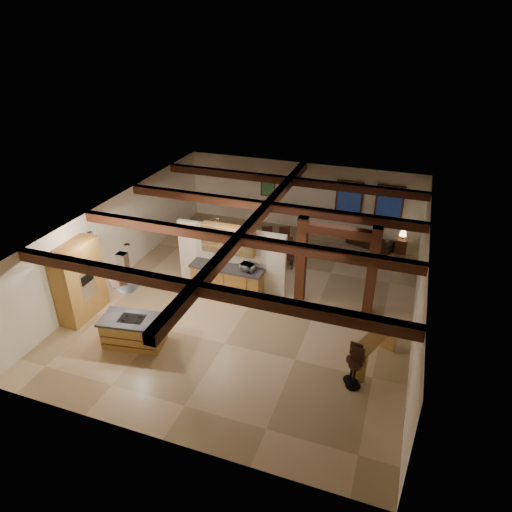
% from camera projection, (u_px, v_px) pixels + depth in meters
% --- Properties ---
extents(ground, '(12.00, 12.00, 0.00)m').
position_uv_depth(ground, '(254.00, 298.00, 15.05)').
color(ground, '#CCAF88').
rests_on(ground, ground).
extents(room_walls, '(12.00, 12.00, 12.00)m').
position_uv_depth(room_walls, '(254.00, 250.00, 14.21)').
color(room_walls, white).
rests_on(room_walls, ground).
extents(ceiling_beams, '(10.00, 12.00, 0.28)m').
position_uv_depth(ceiling_beams, '(254.00, 222.00, 13.74)').
color(ceiling_beams, '#3A210E').
rests_on(ceiling_beams, room_walls).
extents(timber_posts, '(2.50, 0.30, 2.90)m').
position_uv_depth(timber_posts, '(337.00, 256.00, 13.89)').
color(timber_posts, '#3A210E').
rests_on(timber_posts, ground).
extents(partition_wall, '(3.80, 0.18, 2.20)m').
position_uv_depth(partition_wall, '(231.00, 257.00, 15.24)').
color(partition_wall, white).
rests_on(partition_wall, ground).
extents(pantry_cabinet, '(0.67, 1.60, 2.40)m').
position_uv_depth(pantry_cabinet, '(79.00, 281.00, 13.69)').
color(pantry_cabinet, '#A97E36').
rests_on(pantry_cabinet, ground).
extents(back_counter, '(2.50, 0.66, 0.94)m').
position_uv_depth(back_counter, '(227.00, 279.00, 15.21)').
color(back_counter, '#A97E36').
rests_on(back_counter, ground).
extents(upper_display_cabinet, '(1.80, 0.36, 0.95)m').
position_uv_depth(upper_display_cabinet, '(228.00, 240.00, 14.73)').
color(upper_display_cabinet, '#A97E36').
rests_on(upper_display_cabinet, partition_wall).
extents(range_hood, '(1.10, 1.10, 1.40)m').
position_uv_depth(range_hood, '(127.00, 290.00, 12.15)').
color(range_hood, silver).
rests_on(range_hood, room_walls).
extents(back_windows, '(2.70, 0.07, 1.70)m').
position_uv_depth(back_windows, '(369.00, 204.00, 18.44)').
color(back_windows, '#3A210E').
rests_on(back_windows, room_walls).
extents(framed_art, '(0.65, 0.05, 0.85)m').
position_uv_depth(framed_art, '(268.00, 187.00, 19.62)').
color(framed_art, '#3A210E').
rests_on(framed_art, room_walls).
extents(recessed_cans, '(3.16, 2.46, 0.03)m').
position_uv_depth(recessed_cans, '(146.00, 232.00, 12.83)').
color(recessed_cans, silver).
rests_on(recessed_cans, room_walls).
extents(kitchen_island, '(1.88, 1.20, 0.88)m').
position_uv_depth(kitchen_island, '(134.00, 331.00, 12.79)').
color(kitchen_island, '#A97E36').
rests_on(kitchen_island, ground).
extents(dining_table, '(2.13, 1.65, 0.66)m').
position_uv_depth(dining_table, '(268.00, 251.00, 17.27)').
color(dining_table, '#401D10').
rests_on(dining_table, ground).
extents(sofa, '(1.97, 1.32, 0.54)m').
position_uv_depth(sofa, '(371.00, 240.00, 18.28)').
color(sofa, black).
rests_on(sofa, ground).
extents(microwave, '(0.50, 0.39, 0.24)m').
position_uv_depth(microwave, '(247.00, 267.00, 14.72)').
color(microwave, silver).
rests_on(microwave, back_counter).
extents(bar_counter, '(1.10, 1.82, 0.94)m').
position_uv_depth(bar_counter, '(375.00, 345.00, 11.96)').
color(bar_counter, '#A97E36').
rests_on(bar_counter, ground).
extents(side_table, '(0.46, 0.46, 0.56)m').
position_uv_depth(side_table, '(401.00, 245.00, 17.83)').
color(side_table, '#3A210E').
rests_on(side_table, ground).
extents(table_lamp, '(0.27, 0.27, 0.32)m').
position_uv_depth(table_lamp, '(403.00, 234.00, 17.59)').
color(table_lamp, black).
rests_on(table_lamp, side_table).
extents(bar_stool_a, '(0.38, 0.38, 1.10)m').
position_uv_depth(bar_stool_a, '(355.00, 368.00, 11.27)').
color(bar_stool_a, black).
rests_on(bar_stool_a, ground).
extents(bar_stool_b, '(0.39, 0.40, 1.09)m').
position_uv_depth(bar_stool_b, '(353.00, 363.00, 11.45)').
color(bar_stool_b, black).
rests_on(bar_stool_b, ground).
extents(dining_chairs, '(2.28, 2.28, 1.15)m').
position_uv_depth(dining_chairs, '(268.00, 245.00, 17.15)').
color(dining_chairs, '#3A210E').
rests_on(dining_chairs, ground).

